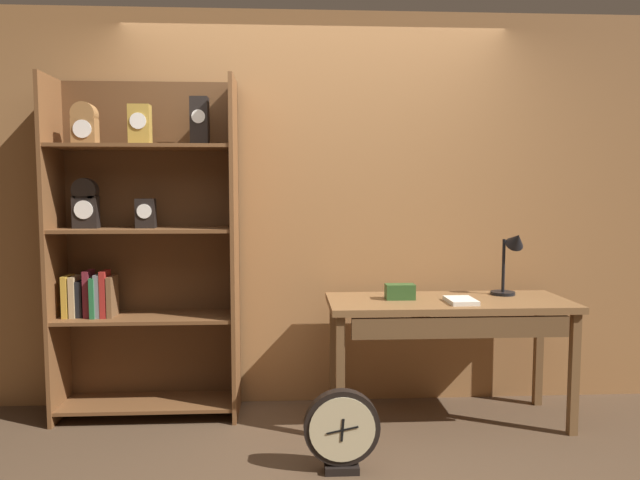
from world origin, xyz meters
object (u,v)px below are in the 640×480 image
toolbox_small (400,292)px  workbench (449,315)px  desk_lamp (512,256)px  round_clock_large (342,430)px  open_repair_manual (461,301)px  bookshelf (140,248)px

toolbox_small → workbench: bearing=-9.5°
desk_lamp → round_clock_large: size_ratio=1.00×
toolbox_small → round_clock_large: (-0.42, -0.65, -0.59)m
desk_lamp → open_repair_manual: desk_lamp is taller
toolbox_small → desk_lamp: bearing=6.8°
workbench → open_repair_manual: 0.14m
workbench → desk_lamp: bearing=17.5°
workbench → toolbox_small: (-0.29, 0.05, 0.14)m
bookshelf → open_repair_manual: size_ratio=9.66×
open_repair_manual → round_clock_large: 1.08m
open_repair_manual → workbench: bearing=120.3°
workbench → desk_lamp: desk_lamp is taller
workbench → round_clock_large: bearing=-140.0°
workbench → toolbox_small: bearing=170.5°
toolbox_small → open_repair_manual: bearing=-20.6°
workbench → toolbox_small: toolbox_small is taller
bookshelf → open_repair_manual: (1.96, -0.33, -0.29)m
toolbox_small → open_repair_manual: toolbox_small is taller
bookshelf → desk_lamp: bookshelf is taller
bookshelf → round_clock_large: 1.70m
workbench → open_repair_manual: (0.05, -0.08, 0.10)m
desk_lamp → workbench: bearing=-162.5°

